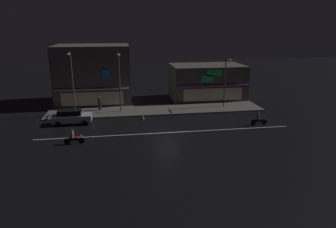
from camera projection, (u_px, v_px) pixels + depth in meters
ground_plane at (167, 133)px, 31.55m from camera, size 140.00×140.00×0.00m
lane_divider_stripe at (167, 133)px, 31.55m from camera, size 26.72×0.16×0.01m
sidewalk_far at (157, 110)px, 39.97m from camera, size 28.12×4.98×0.14m
storefront_left_block at (207, 82)px, 46.18m from camera, size 10.85×7.05×5.13m
storefront_center_block at (94, 74)px, 43.72m from camera, size 10.31×8.15×8.18m
streetlamp_west at (72, 79)px, 36.43m from camera, size 0.44×1.64×7.65m
streetlamp_mid at (119, 78)px, 37.65m from camera, size 0.44×1.64×7.48m
streetlamp_east at (226, 78)px, 40.34m from camera, size 0.44×1.64×6.60m
pedestrian_on_sidewalk at (100, 104)px, 39.44m from camera, size 0.37×0.37×1.80m
parked_car_near_kerb at (72, 117)px, 34.17m from camera, size 4.30×1.98×1.67m
motorcycle_lead at (259, 119)px, 33.96m from camera, size 1.90×0.60×1.52m
motorcycle_following at (73, 138)px, 28.38m from camera, size 1.90×0.60×1.52m
traffic_cone at (143, 117)px, 36.16m from camera, size 0.36×0.36×0.55m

